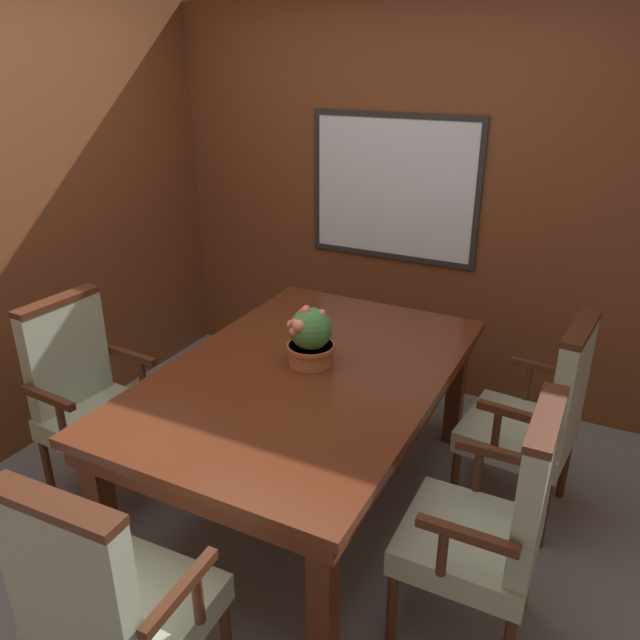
{
  "coord_description": "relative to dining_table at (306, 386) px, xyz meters",
  "views": [
    {
      "loc": [
        1.39,
        -2.04,
        2.14
      ],
      "look_at": [
        0.14,
        0.42,
        0.95
      ],
      "focal_mm": 35.0,
      "sensor_mm": 36.0,
      "label": 1
    }
  ],
  "objects": [
    {
      "name": "ground_plane",
      "position": [
        -0.14,
        -0.27,
        -0.66
      ],
      "size": [
        14.0,
        14.0,
        0.0
      ],
      "primitive_type": "plane",
      "color": "gray"
    },
    {
      "name": "dining_table",
      "position": [
        0.0,
        0.0,
        0.0
      ],
      "size": [
        1.25,
        1.91,
        0.75
      ],
      "color": "#562614",
      "rests_on": "ground_plane"
    },
    {
      "name": "potted_plant",
      "position": [
        -0.01,
        0.07,
        0.23
      ],
      "size": [
        0.24,
        0.23,
        0.3
      ],
      "color": "#B2603D",
      "rests_on": "dining_table"
    },
    {
      "name": "chair_left_near",
      "position": [
        -1.02,
        -0.41,
        -0.1
      ],
      "size": [
        0.52,
        0.56,
        1.05
      ],
      "rotation": [
        0.0,
        0.0,
        1.5
      ],
      "color": "#472314",
      "rests_on": "ground_plane"
    },
    {
      "name": "chair_right_far",
      "position": [
        1.02,
        0.41,
        -0.1
      ],
      "size": [
        0.54,
        0.57,
        1.05
      ],
      "rotation": [
        0.0,
        0.0,
        -1.67
      ],
      "color": "#472314",
      "rests_on": "ground_plane"
    },
    {
      "name": "chair_right_near",
      "position": [
        1.0,
        -0.41,
        -0.1
      ],
      "size": [
        0.5,
        0.54,
        1.05
      ],
      "rotation": [
        0.0,
        0.0,
        -1.56
      ],
      "color": "#472314",
      "rests_on": "ground_plane"
    },
    {
      "name": "wall_back",
      "position": [
        -0.14,
        1.46,
        0.57
      ],
      "size": [
        7.2,
        0.08,
        2.45
      ],
      "color": "brown",
      "rests_on": "ground_plane"
    },
    {
      "name": "chair_head_near",
      "position": [
        0.02,
        -1.33,
        -0.1
      ],
      "size": [
        0.55,
        0.51,
        1.05
      ],
      "rotation": [
        0.0,
        0.0,
        3.18
      ],
      "color": "#472314",
      "rests_on": "ground_plane"
    }
  ]
}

